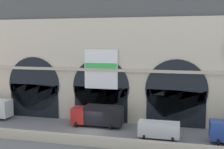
# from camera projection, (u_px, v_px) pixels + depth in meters

# --- Properties ---
(ground_plane) EXTENTS (200.00, 200.00, 0.00)m
(ground_plane) POSITION_uv_depth(u_px,v_px,m) (91.00, 131.00, 38.78)
(ground_plane) COLOR slate
(quay_parapet_wall) EXTENTS (90.00, 0.70, 1.18)m
(quay_parapet_wall) POSITION_uv_depth(u_px,v_px,m) (78.00, 140.00, 33.79)
(quay_parapet_wall) COLOR beige
(quay_parapet_wall) RESTS_ON ground
(station_building) EXTENTS (47.44, 5.48, 19.79)m
(station_building) POSITION_uv_depth(u_px,v_px,m) (105.00, 59.00, 44.88)
(station_building) COLOR beige
(station_building) RESTS_ON ground
(box_truck_center) EXTENTS (7.50, 2.91, 3.12)m
(box_truck_center) POSITION_uv_depth(u_px,v_px,m) (98.00, 115.00, 40.76)
(box_truck_center) COLOR red
(box_truck_center) RESTS_ON ground
(van_mideast) EXTENTS (5.20, 2.48, 2.20)m
(van_mideast) POSITION_uv_depth(u_px,v_px,m) (159.00, 129.00, 35.71)
(van_mideast) COLOR white
(van_mideast) RESTS_ON ground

